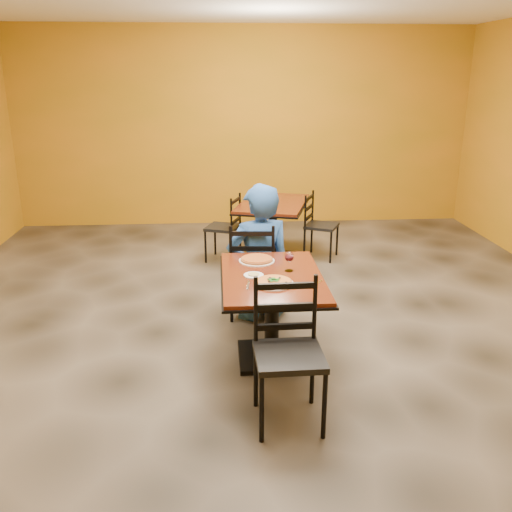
{
  "coord_description": "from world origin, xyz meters",
  "views": [
    {
      "loc": [
        -0.42,
        -4.61,
        2.29
      ],
      "look_at": [
        -0.12,
        -0.3,
        0.85
      ],
      "focal_mm": 38.35,
      "sensor_mm": 36.0,
      "label": 1
    }
  ],
  "objects": [
    {
      "name": "wine_glass",
      "position": [
        0.15,
        -0.41,
        0.84
      ],
      "size": [
        0.08,
        0.08,
        0.18
      ],
      "primitive_type": null,
      "color": "white",
      "rests_on": "table_main"
    },
    {
      "name": "chair_second_left",
      "position": [
        -0.37,
        2.13,
        0.43
      ],
      "size": [
        0.5,
        0.5,
        0.86
      ],
      "primitive_type": null,
      "rotation": [
        0.0,
        0.0,
        -1.92
      ],
      "color": "black",
      "rests_on": "floor"
    },
    {
      "name": "knife",
      "position": [
        0.32,
        -0.73,
        0.75
      ],
      "size": [
        0.14,
        0.18,
        0.0
      ],
      "primitive_type": "cube",
      "rotation": [
        0.0,
        0.0,
        -0.64
      ],
      "color": "silver",
      "rests_on": "table_main"
    },
    {
      "name": "side_plate",
      "position": [
        -0.15,
        -0.5,
        0.76
      ],
      "size": [
        0.16,
        0.16,
        0.01
      ],
      "primitive_type": "cylinder",
      "color": "white",
      "rests_on": "table_main"
    },
    {
      "name": "diner",
      "position": [
        -0.04,
        0.37,
        0.67
      ],
      "size": [
        0.73,
        0.57,
        1.33
      ],
      "primitive_type": "imported",
      "rotation": [
        0.0,
        0.0,
        3.39
      ],
      "color": "navy",
      "rests_on": "floor"
    },
    {
      "name": "fork",
      "position": [
        -0.21,
        -0.71,
        0.75
      ],
      "size": [
        0.04,
        0.19,
        0.0
      ],
      "primitive_type": "cube",
      "rotation": [
        0.0,
        0.0,
        -0.11
      ],
      "color": "silver",
      "rests_on": "table_main"
    },
    {
      "name": "pizza_far",
      "position": [
        -0.1,
        -0.15,
        0.77
      ],
      "size": [
        0.28,
        0.28,
        0.02
      ],
      "primitive_type": "cylinder",
      "color": "#C67626",
      "rests_on": "plate_far"
    },
    {
      "name": "dip",
      "position": [
        -0.15,
        -0.5,
        0.76
      ],
      "size": [
        0.09,
        0.09,
        0.01
      ],
      "primitive_type": "cylinder",
      "color": "tan",
      "rests_on": "side_plate"
    },
    {
      "name": "floor",
      "position": [
        0.0,
        0.0,
        0.0
      ],
      "size": [
        7.0,
        8.0,
        0.01
      ],
      "primitive_type": "cube",
      "color": "black",
      "rests_on": "ground"
    },
    {
      "name": "pizza_main",
      "position": [
        -0.01,
        -0.7,
        0.77
      ],
      "size": [
        0.28,
        0.28,
        0.02
      ],
      "primitive_type": "cylinder",
      "color": "#98330B",
      "rests_on": "plate_main"
    },
    {
      "name": "chair_main_near",
      "position": [
        0.03,
        -1.39,
        0.5
      ],
      "size": [
        0.46,
        0.46,
        1.0
      ],
      "primitive_type": null,
      "rotation": [
        0.0,
        0.0,
        0.02
      ],
      "color": "black",
      "rests_on": "floor"
    },
    {
      "name": "chair_main_far",
      "position": [
        -0.1,
        0.42,
        0.48
      ],
      "size": [
        0.47,
        0.47,
        0.97
      ],
      "primitive_type": null,
      "rotation": [
        0.0,
        0.0,
        3.06
      ],
      "color": "black",
      "rests_on": "floor"
    },
    {
      "name": "table_main",
      "position": [
        0.0,
        -0.5,
        0.56
      ],
      "size": [
        0.83,
        1.23,
        0.75
      ],
      "color": "#571F0D",
      "rests_on": "floor"
    },
    {
      "name": "plate_main",
      "position": [
        -0.01,
        -0.7,
        0.76
      ],
      "size": [
        0.31,
        0.31,
        0.01
      ],
      "primitive_type": "cylinder",
      "color": "white",
      "rests_on": "table_main"
    },
    {
      "name": "plate_far",
      "position": [
        -0.1,
        -0.15,
        0.76
      ],
      "size": [
        0.31,
        0.31,
        0.01
      ],
      "primitive_type": "cylinder",
      "color": "white",
      "rests_on": "table_main"
    },
    {
      "name": "wall_back",
      "position": [
        0.0,
        4.0,
        1.5
      ],
      "size": [
        7.0,
        0.01,
        3.0
      ],
      "primitive_type": "cube",
      "color": "#C77916",
      "rests_on": "ground"
    },
    {
      "name": "chair_second_right",
      "position": [
        0.9,
        2.13,
        0.43
      ],
      "size": [
        0.51,
        0.51,
        0.85
      ],
      "primitive_type": null,
      "rotation": [
        0.0,
        0.0,
        1.13
      ],
      "color": "black",
      "rests_on": "floor"
    },
    {
      "name": "table_second",
      "position": [
        0.27,
        2.13,
        0.56
      ],
      "size": [
        1.12,
        1.39,
        0.75
      ],
      "rotation": [
        0.0,
        0.0,
        -0.28
      ],
      "color": "#571F0D",
      "rests_on": "floor"
    }
  ]
}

